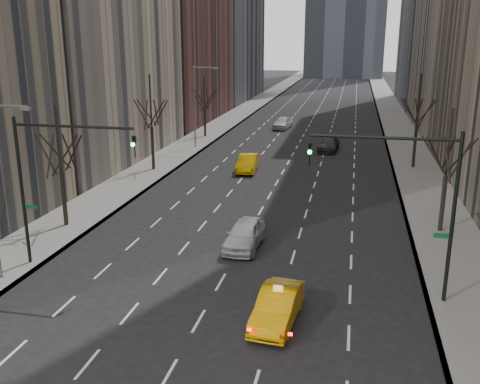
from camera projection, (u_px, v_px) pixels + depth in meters
The scene contains 15 objects.
sidewalk_left at pixel (234, 117), 84.23m from camera, with size 4.50×320.00×0.15m, color slate.
sidewalk_right at pixel (395, 122), 79.33m from camera, with size 4.50×320.00×0.15m, color slate.
tree_lw_b at pixel (62, 172), 34.30m from camera, with size 3.36×3.50×7.82m.
tree_lw_c at pixel (152, 128), 49.25m from camera, with size 3.36×3.50×8.74m.
tree_lw_d at pixel (205, 109), 66.30m from camera, with size 3.36×3.50×7.36m.
tree_rw_b at pixel (446, 176), 33.26m from camera, with size 3.36×3.50×7.82m.
tree_rw_c at pixel (417, 126), 50.09m from camera, with size 3.36×3.50×8.74m.
traffic_mast_left at pixel (49, 169), 27.59m from camera, with size 6.69×0.39×8.00m.
traffic_mast_right at pixel (416, 189), 23.95m from camera, with size 6.69×0.39×8.00m.
streetlight_far at pixel (197, 98), 58.92m from camera, with size 2.83×0.22×9.00m.
taxi_sedan at pixel (278, 306), 23.26m from camera, with size 1.59×4.56×1.50m, color #DE9804.
silver_sedan_ahead at pixel (245, 234), 31.65m from camera, with size 1.91×4.75×1.62m, color #AEB0B6.
far_taxi at pixel (248, 163), 49.90m from camera, with size 1.67×4.79×1.58m, color #DEA604.
far_suv_grey at pixel (329, 144), 59.01m from camera, with size 2.08×5.12×1.49m, color #29292E.
far_car_white at pixel (283, 123), 73.34m from camera, with size 1.94×4.82×1.64m, color silver.
Camera 1 is at (6.17, -12.20, 11.98)m, focal length 40.00 mm.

